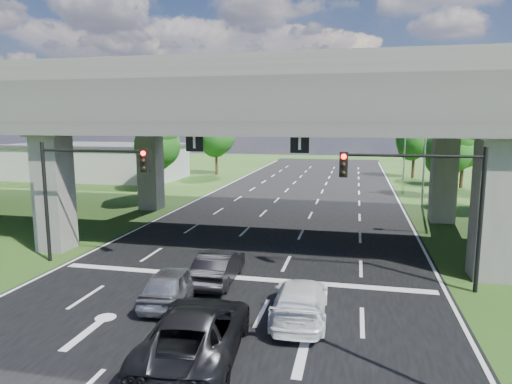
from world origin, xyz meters
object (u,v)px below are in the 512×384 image
at_px(streetlight_beyond, 402,131).
at_px(streetlight_far, 421,135).
at_px(car_white, 300,301).
at_px(car_dark, 218,267).
at_px(car_trailing, 196,333).
at_px(signal_left, 83,180).
at_px(car_silver, 173,284).
at_px(signal_right, 426,191).

bearing_deg(streetlight_beyond, streetlight_far, -90.00).
xyz_separation_m(streetlight_beyond, car_white, (-6.87, -40.18, -5.14)).
height_order(car_dark, car_trailing, car_trailing).
bearing_deg(streetlight_far, signal_left, -131.78).
bearing_deg(car_silver, car_white, 170.24).
bearing_deg(signal_right, streetlight_far, 83.53).
distance_m(signal_right, car_silver, 10.86).
bearing_deg(signal_left, car_silver, -31.31).
bearing_deg(signal_left, car_trailing, -41.90).
relative_size(streetlight_far, car_white, 2.15).
bearing_deg(signal_right, car_white, -138.07).
height_order(streetlight_beyond, car_trailing, streetlight_beyond).
height_order(signal_left, streetlight_beyond, streetlight_beyond).
distance_m(streetlight_beyond, car_white, 41.09).
relative_size(streetlight_beyond, car_white, 2.15).
xyz_separation_m(signal_left, car_white, (11.05, -4.13, -3.48)).
xyz_separation_m(car_silver, car_dark, (1.09, 2.51, -0.01)).
bearing_deg(signal_right, streetlight_beyond, 86.39).
bearing_deg(car_trailing, streetlight_beyond, -107.76).
bearing_deg(car_silver, signal_right, -163.66).
bearing_deg(car_silver, signal_left, -35.80).
bearing_deg(streetlight_beyond, signal_right, -93.61).
bearing_deg(signal_right, car_dark, -172.27).
distance_m(signal_right, signal_left, 15.65).
xyz_separation_m(signal_left, car_silver, (6.02, -3.66, -3.45)).
height_order(signal_right, signal_left, same).
xyz_separation_m(streetlight_far, car_white, (-6.87, -24.18, -5.14)).
xyz_separation_m(signal_left, car_trailing, (8.38, -7.52, -3.36)).
relative_size(signal_right, car_white, 1.29).
distance_m(car_silver, car_white, 5.05).
bearing_deg(signal_right, car_silver, -159.16).
bearing_deg(car_dark, signal_right, -174.03).
height_order(signal_left, car_dark, signal_left).
distance_m(signal_right, car_dark, 9.28).
distance_m(signal_left, car_white, 12.30).
distance_m(streetlight_far, car_silver, 27.03).
relative_size(signal_right, car_silver, 1.45).
bearing_deg(car_white, streetlight_far, -108.52).
distance_m(signal_left, streetlight_beyond, 40.30).
bearing_deg(streetlight_beyond, car_silver, -106.67).
bearing_deg(car_dark, streetlight_beyond, -107.95).
relative_size(car_silver, car_white, 0.89).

